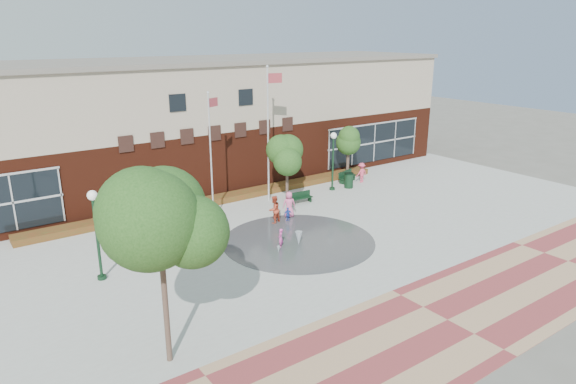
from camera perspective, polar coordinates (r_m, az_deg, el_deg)
ground at (r=26.30m, az=5.12°, el=-7.54°), size 120.00×120.00×0.00m
plaza_concrete at (r=29.18m, az=0.00°, el=-4.87°), size 46.00×18.00×0.01m
paver_band at (r=22.11m, az=17.31°, el=-13.44°), size 46.00×6.00×0.01m
splash_pad at (r=28.44m, az=1.18°, el=-5.49°), size 8.40×8.40×0.01m
library_building at (r=39.31m, az=-11.61°, el=7.62°), size 44.40×10.40×9.20m
flower_bed at (r=35.26m, az=-7.20°, el=-1.05°), size 26.00×1.20×0.40m
flagpole_left at (r=30.95m, az=-8.55°, el=4.65°), size 0.85×0.41×7.80m
flagpole_right at (r=33.98m, az=-2.16°, el=7.19°), size 1.10×0.28×9.05m
lamp_left at (r=24.77m, az=-20.57°, el=-3.47°), size 0.46×0.46×4.34m
lamp_right at (r=36.99m, az=5.03°, el=4.15°), size 0.45×0.45×4.26m
bench_left at (r=32.16m, az=-15.06°, el=-2.79°), size 1.90×1.00×0.92m
bench_mid at (r=34.51m, az=1.50°, el=-0.88°), size 1.61×0.55×0.79m
bench_right at (r=39.68m, az=6.58°, el=1.49°), size 1.83×0.94×0.89m
trash_can at (r=38.13m, az=6.77°, el=1.29°), size 0.70×0.70×1.14m
tree_big_left at (r=17.02m, az=-14.15°, el=-3.23°), size 4.55×4.55×7.28m
tree_mid at (r=34.01m, az=-0.11°, el=4.35°), size 2.77×2.77×4.66m
tree_small_right at (r=39.62m, az=6.74°, el=5.71°), size 2.52×2.52×4.30m
water_jet_a at (r=27.88m, az=1.19°, el=-5.98°), size 0.40×0.40×0.77m
water_jet_b at (r=26.93m, az=-1.05°, el=-6.85°), size 0.17×0.17×0.38m
child_splash at (r=27.44m, az=-0.84°, el=-5.16°), size 0.46×0.45×1.07m
adult_red at (r=30.79m, az=-1.56°, el=-1.97°), size 0.97×0.84×1.72m
adult_pink at (r=31.81m, az=0.13°, el=-1.40°), size 0.95×0.82×1.64m
child_blue at (r=31.16m, az=-0.00°, el=-2.52°), size 0.57×0.35×0.91m
person_bench at (r=39.62m, az=8.16°, el=2.13°), size 1.03×0.63×1.54m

